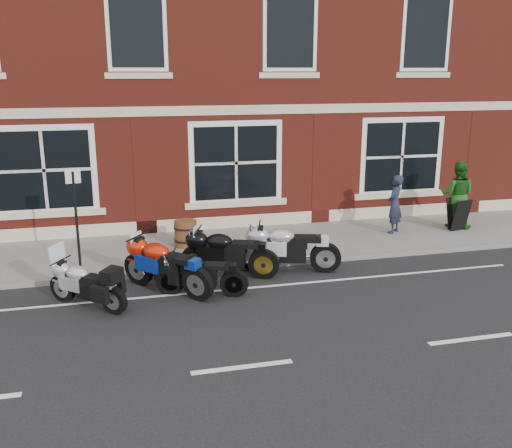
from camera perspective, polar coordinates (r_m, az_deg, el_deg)
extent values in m
plane|color=black|center=(11.73, -4.57, -7.11)|extent=(80.00, 80.00, 0.00)
cube|color=slate|center=(14.51, -6.52, -2.51)|extent=(30.00, 3.00, 0.12)
cube|color=slate|center=(13.02, -5.60, -4.56)|extent=(30.00, 0.16, 0.12)
cube|color=maroon|center=(21.36, -9.81, 19.13)|extent=(24.00, 12.00, 12.00)
cylinder|color=black|center=(11.93, -18.65, -6.05)|extent=(0.50, 0.46, 0.57)
cylinder|color=black|center=(11.08, -13.94, -7.32)|extent=(0.50, 0.46, 0.57)
cube|color=black|center=(11.42, -16.66, -5.21)|extent=(0.68, 0.63, 0.20)
ellipsoid|color=#A8A7AC|center=(11.47, -17.19, -4.59)|extent=(0.59, 0.57, 0.28)
cube|color=black|center=(11.16, -15.36, -5.20)|extent=(0.52, 0.50, 0.09)
cube|color=silver|center=(11.68, -18.89, -2.68)|extent=(0.27, 0.30, 0.40)
cylinder|color=black|center=(12.41, -11.52, -4.37)|extent=(0.59, 0.62, 0.71)
cylinder|color=black|center=(11.40, -5.72, -5.91)|extent=(0.59, 0.62, 0.71)
cube|color=black|center=(11.80, -9.02, -3.35)|extent=(0.80, 0.83, 0.24)
ellipsoid|color=#BB1F08|center=(11.87, -9.64, -2.59)|extent=(0.71, 0.72, 0.35)
cube|color=black|center=(11.49, -7.40, -3.32)|extent=(0.63, 0.64, 0.11)
cylinder|color=black|center=(12.80, -6.04, -3.60)|extent=(0.68, 0.39, 0.68)
cylinder|color=black|center=(12.51, 0.81, -3.97)|extent=(0.68, 0.39, 0.68)
cube|color=black|center=(12.53, -2.92, -2.21)|extent=(0.88, 0.56, 0.23)
ellipsoid|color=black|center=(12.53, -3.64, -1.62)|extent=(0.70, 0.58, 0.34)
cube|color=black|center=(12.43, -1.00, -1.93)|extent=(0.65, 0.48, 0.11)
cylinder|color=black|center=(12.99, -0.08, -3.19)|extent=(0.71, 0.35, 0.70)
cylinder|color=black|center=(12.97, 6.95, -3.32)|extent=(0.71, 0.35, 0.70)
cube|color=black|center=(12.84, 3.22, -1.68)|extent=(0.92, 0.52, 0.24)
ellipsoid|color=#9FA0A4|center=(12.81, 2.49, -1.10)|extent=(0.71, 0.56, 0.35)
cube|color=black|center=(12.82, 5.18, -1.34)|extent=(0.66, 0.46, 0.11)
cylinder|color=black|center=(11.79, -8.52, -5.62)|extent=(0.58, 0.30, 0.58)
cylinder|color=black|center=(11.56, -2.17, -5.89)|extent=(0.58, 0.30, 0.58)
cube|color=black|center=(11.56, -5.64, -4.33)|extent=(0.75, 0.44, 0.20)
ellipsoid|color=black|center=(11.55, -6.31, -3.80)|extent=(0.58, 0.47, 0.29)
cube|color=black|center=(11.47, -3.87, -4.06)|extent=(0.55, 0.38, 0.09)
imported|color=#1C2033|center=(15.92, 13.70, 1.94)|extent=(0.69, 0.68, 1.60)
imported|color=#195317|center=(16.97, 19.47, 2.80)|extent=(1.16, 1.11, 1.88)
cylinder|color=#422411|center=(14.48, -7.05, -0.94)|extent=(0.57, 0.57, 0.66)
cylinder|color=black|center=(14.53, -7.03, -1.54)|extent=(0.60, 0.60, 0.05)
cylinder|color=black|center=(14.44, -7.07, -0.33)|extent=(0.60, 0.60, 0.05)
cylinder|color=black|center=(13.16, -17.50, 0.30)|extent=(0.06, 0.06, 2.20)
cube|color=silver|center=(12.95, -17.85, 4.59)|extent=(0.32, 0.07, 0.32)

